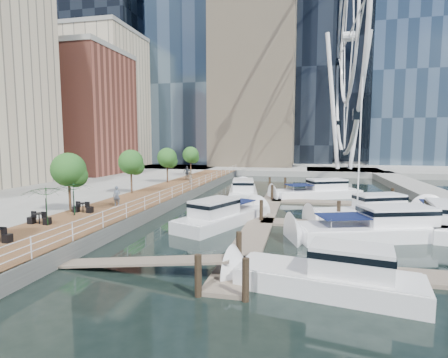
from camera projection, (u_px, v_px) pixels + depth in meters
The scene contains 18 objects.
ground at pixel (195, 250), 20.87m from camera, with size 520.00×520.00×0.00m, color black.
boardwalk at pixel (157, 197), 37.33m from camera, with size 6.00×60.00×1.00m, color brown.
seawall at pixel (184, 198), 36.68m from camera, with size 0.25×60.00×1.00m, color #595954.
land_far at pixel (284, 159), 119.73m from camera, with size 200.00×114.00×1.00m, color gray.
breakwater at pixel (440, 200), 35.83m from camera, with size 4.00×60.00×1.00m, color gray.
pier at pixel (344, 172), 68.18m from camera, with size 14.00×12.00×1.00m, color gray.
railing at pixel (183, 189), 36.59m from camera, with size 0.10×60.00×1.05m, color white, non-canonical shape.
floating_docks at pixel (324, 214), 28.75m from camera, with size 16.00×34.00×2.60m.
midrise_condos at pixel (36, 95), 52.77m from camera, with size 19.00×67.00×28.00m.
ferris_wheel at pixel (349, 37), 65.43m from camera, with size 5.80×45.60×47.80m.
street_trees at pixel (131, 162), 36.48m from camera, with size 2.60×42.60×4.60m.
cafe_tables at pixel (21, 226), 21.06m from camera, with size 2.50×13.70×0.74m.
yacht_foreground at pixel (377, 238), 23.38m from camera, with size 3.20×11.93×2.15m, color white, non-canonical shape.
pedestrian_near at pixel (117, 196), 29.55m from camera, with size 0.62×0.41×1.69m, color #485160.
pedestrian_mid at pixel (190, 178), 43.41m from camera, with size 0.84×0.66×1.73m, color #84705B.
pedestrian_far at pixel (187, 173), 49.86m from camera, with size 1.15×0.48×1.97m, color #2D3339.
moored_yachts at pixel (333, 217), 29.90m from camera, with size 21.66×32.38×11.50m.
cafe_seating at pixel (23, 212), 20.89m from camera, with size 3.44×16.39×2.59m.
Camera 1 is at (6.13, -19.42, 6.48)m, focal length 28.00 mm.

